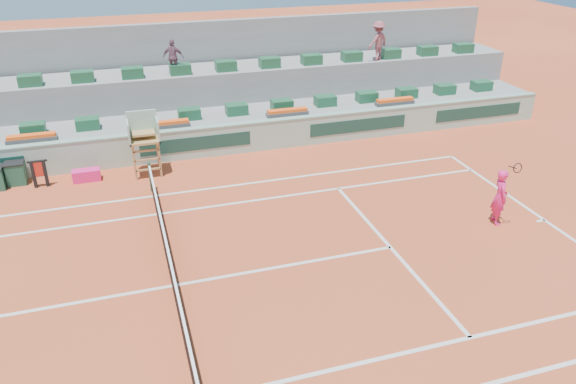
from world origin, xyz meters
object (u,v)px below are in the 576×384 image
umpire_chair (144,135)px  drink_cooler_a (16,173)px  player_bag (87,175)px  tennis_player (500,197)px

umpire_chair → drink_cooler_a: umpire_chair is taller
player_bag → drink_cooler_a: size_ratio=1.16×
player_bag → umpire_chair: size_ratio=0.41×
player_bag → drink_cooler_a: (-2.41, 0.48, 0.21)m
umpire_chair → drink_cooler_a: 4.78m
player_bag → tennis_player: bearing=-29.7°
player_bag → umpire_chair: bearing=-0.3°
tennis_player → drink_cooler_a: bearing=152.9°
player_bag → tennis_player: 14.41m
umpire_chair → tennis_player: (10.29, -7.12, -0.62)m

